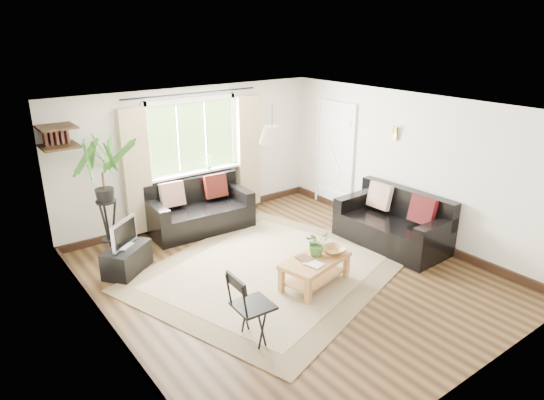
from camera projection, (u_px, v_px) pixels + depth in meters
floor at (289, 276)px, 6.94m from camera, size 5.50×5.50×0.00m
ceiling at (291, 108)px, 6.11m from camera, size 5.50×5.50×0.00m
wall_back at (193, 156)px, 8.59m from camera, size 5.00×0.02×2.40m
wall_front at (477, 279)px, 4.46m from camera, size 5.00×0.02×2.40m
wall_left at (106, 246)px, 5.12m from camera, size 0.02×5.50×2.40m
wall_right at (409, 167)px, 7.93m from camera, size 0.02×5.50×2.40m
rug at (270, 271)px, 7.08m from camera, size 4.35×4.02×0.02m
window at (193, 137)px, 8.44m from camera, size 2.50×0.16×2.16m
door at (335, 157)px, 9.26m from camera, size 0.06×0.96×2.06m
corner_shelf at (58, 137)px, 6.90m from camera, size 0.50×0.50×0.34m
pendant_lamp at (272, 131)px, 6.53m from camera, size 0.36×0.36×0.54m
wall_sconce at (394, 132)px, 7.93m from camera, size 0.12×0.12×0.28m
sofa_back at (200, 207)px, 8.39m from camera, size 1.80×0.98×0.82m
sofa_right at (392, 221)px, 7.79m from camera, size 1.81×0.95×0.84m
coffee_table at (315, 272)px, 6.65m from camera, size 1.10×0.75×0.41m
table_plant at (317, 243)px, 6.61m from camera, size 0.34×0.29×0.36m
bowl at (333, 250)px, 6.71m from camera, size 0.36×0.36×0.08m
book_a at (310, 266)px, 6.33m from camera, size 0.23×0.28×0.02m
book_b at (300, 260)px, 6.49m from camera, size 0.18×0.24×0.02m
tv_stand at (127, 259)px, 7.01m from camera, size 0.83×0.77×0.39m
tv at (124, 233)px, 6.87m from camera, size 0.56×0.49×0.43m
palm_stand at (105, 196)px, 7.39m from camera, size 0.86×0.86×1.85m
folding_chair at (253, 307)px, 5.40m from camera, size 0.48×0.48×0.88m
sill_plant at (209, 162)px, 8.69m from camera, size 0.14×0.10×0.27m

